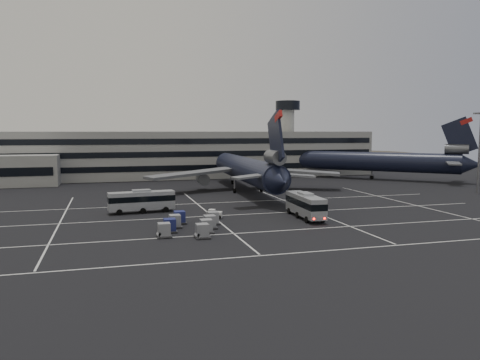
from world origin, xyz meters
name	(u,v)px	position (x,y,z in m)	size (l,w,h in m)	color
ground	(253,219)	(0.00, 0.00, 0.00)	(260.00, 260.00, 0.00)	black
lane_markings	(258,217)	(0.95, 0.72, 0.01)	(90.00, 55.62, 0.01)	silver
terminal	(175,155)	(-2.95, 71.14, 6.93)	(125.00, 26.00, 24.00)	gray
hills	(189,181)	(17.99, 170.00, -12.07)	(352.00, 180.00, 44.00)	#38332B
lightpole_right	(480,142)	(58.00, 15.00, 11.82)	(2.40, 2.40, 18.28)	slate
trijet_main	(247,169)	(8.51, 32.49, 5.25)	(47.41, 57.64, 18.08)	black
trijet_far	(375,161)	(53.01, 49.38, 5.43)	(45.39, 43.87, 18.08)	black
bus_near	(305,204)	(8.32, -1.78, 2.29)	(3.45, 11.99, 4.19)	#94979C
bus_far	(142,200)	(-17.08, 10.75, 2.20)	(11.58, 3.70, 4.02)	#94979C
tug_a	(172,222)	(-13.58, -2.54, 0.57)	(1.73, 2.26, 1.29)	silver
tug_b	(215,214)	(-5.99, 1.81, 0.68)	(2.74, 2.25, 1.53)	silver
uld_cluster	(190,224)	(-11.44, -6.11, 0.94)	(10.87, 13.41, 1.92)	#2D2D30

